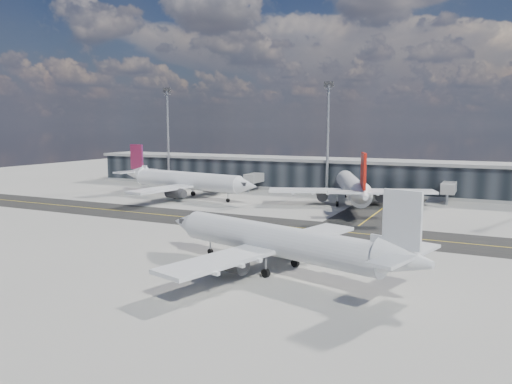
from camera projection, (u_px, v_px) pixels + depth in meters
ground at (243, 227)px, 87.66m from camera, size 300.00×300.00×0.00m
taxiway_lanes at (287, 219)px, 95.57m from camera, size 180.00×63.00×0.03m
terminal_concourse at (335, 176)px, 136.16m from camera, size 152.00×19.80×8.80m
floodlight_masts at (328, 134)px, 128.46m from camera, size 102.50×0.70×28.90m
airliner_af at (185, 181)px, 123.48m from camera, size 43.11×36.94×12.80m
airliner_redtail at (352, 187)px, 109.85m from camera, size 36.28×41.96×12.87m
airliner_near at (279, 241)px, 60.80m from camera, size 38.17×32.87×11.48m
baggage_tug at (233, 226)px, 84.58m from camera, size 3.02×2.26×1.71m
service_van at (361, 197)px, 119.21m from camera, size 5.09×6.47×1.63m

